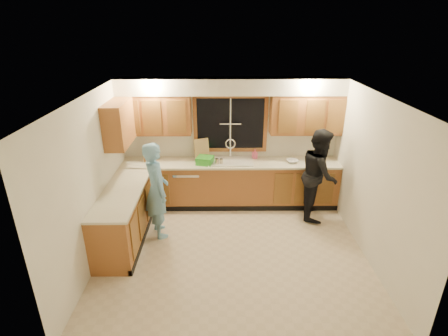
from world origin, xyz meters
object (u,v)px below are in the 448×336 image
object	(u,v)px
sink	(231,164)
stove	(115,236)
knife_block	(147,156)
man	(157,190)
dish_crate	(205,160)
bowl	(292,161)
dishwasher	(188,186)
woman	(319,174)
soap_bottle	(255,154)

from	to	relation	value
sink	stove	world-z (taller)	sink
sink	knife_block	bearing A→B (deg)	178.42
stove	man	distance (m)	1.01
dish_crate	bowl	world-z (taller)	dish_crate
sink	dish_crate	bearing A→B (deg)	-168.77
knife_block	bowl	bearing A→B (deg)	-12.31
dishwasher	woman	xyz separation A→B (m)	(2.47, -0.45, 0.44)
woman	soap_bottle	world-z (taller)	woman
dishwasher	knife_block	distance (m)	1.00
man	stove	bearing A→B (deg)	121.02
sink	soap_bottle	bearing A→B (deg)	19.86
dishwasher	dish_crate	world-z (taller)	dish_crate
knife_block	dish_crate	xyz separation A→B (m)	(1.14, -0.14, -0.04)
dishwasher	knife_block	xyz separation A→B (m)	(-0.78, 0.06, 0.62)
bowl	soap_bottle	bearing A→B (deg)	162.19
soap_bottle	woman	bearing A→B (deg)	-29.62
sink	bowl	xyz separation A→B (m)	(1.19, -0.05, 0.08)
woman	bowl	xyz separation A→B (m)	(-0.42, 0.42, 0.09)
stove	soap_bottle	world-z (taller)	soap_bottle
bowl	stove	bearing A→B (deg)	-149.38
sink	woman	world-z (taller)	woman
knife_block	sink	bearing A→B (deg)	-11.92
sink	dishwasher	distance (m)	0.96
sink	man	xyz separation A→B (m)	(-1.26, -1.07, -0.03)
dishwasher	bowl	size ratio (longest dim) A/B	3.69
stove	man	xyz separation A→B (m)	(0.54, 0.76, 0.39)
stove	woman	xyz separation A→B (m)	(3.42, 1.36, 0.40)
dishwasher	stove	distance (m)	2.04
soap_bottle	bowl	distance (m)	0.75
woman	sink	bearing A→B (deg)	85.63
woman	knife_block	distance (m)	3.29
dish_crate	woman	bearing A→B (deg)	-9.95
dish_crate	soap_bottle	bearing A→B (deg)	15.60
dishwasher	soap_bottle	size ratio (longest dim) A/B	4.27
woman	knife_block	xyz separation A→B (m)	(-3.25, 0.51, 0.18)
sink	woman	size ratio (longest dim) A/B	0.50
man	woman	size ratio (longest dim) A/B	0.98
dishwasher	dish_crate	size ratio (longest dim) A/B	2.74
stove	knife_block	distance (m)	1.97
knife_block	soap_bottle	xyz separation A→B (m)	(2.12, 0.13, -0.02)
sink	dishwasher	bearing A→B (deg)	-179.01
dishwasher	man	xyz separation A→B (m)	(-0.41, -1.05, 0.43)
sink	dishwasher	world-z (taller)	sink
dishwasher	stove	xyz separation A→B (m)	(-0.95, -1.81, 0.04)
sink	man	bearing A→B (deg)	-139.87
dishwasher	soap_bottle	bearing A→B (deg)	8.10
woman	soap_bottle	distance (m)	1.31
knife_block	soap_bottle	distance (m)	2.12
knife_block	woman	bearing A→B (deg)	-19.31
sink	woman	xyz separation A→B (m)	(1.62, -0.47, -0.01)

